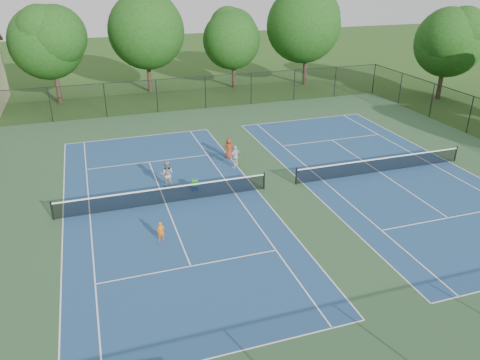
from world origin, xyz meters
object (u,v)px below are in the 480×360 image
object	(u,v)px
bystander_a	(235,157)
ball_hopper	(195,183)
child_player	(161,231)
instructor	(167,174)
tree_back_d	(308,21)
tree_back_a	(50,39)
tree_side_e	(448,39)
tree_back_b	(145,27)
tree_back_c	(234,36)
bystander_c	(229,148)
ball_crate	(195,188)

from	to	relation	value
bystander_a	ball_hopper	xyz separation A→B (m)	(-3.35, -2.54, -0.27)
bystander_a	ball_hopper	world-z (taller)	bystander_a
child_player	instructor	distance (m)	6.02
tree_back_d	ball_hopper	distance (m)	29.81
tree_back_a	instructor	bearing A→B (deg)	-73.49
child_player	instructor	xyz separation A→B (m)	(1.37, 5.85, 0.36)
tree_back_d	tree_side_e	world-z (taller)	tree_back_d
tree_side_e	bystander_a	distance (m)	27.23
instructor	ball_hopper	bearing A→B (deg)	164.94
tree_back_b	instructor	bearing A→B (deg)	-95.94
child_player	tree_back_d	bearing A→B (deg)	48.68
tree_back_c	ball_hopper	world-z (taller)	tree_back_c
bystander_c	ball_crate	bearing A→B (deg)	55.09
child_player	tree_back_a	bearing A→B (deg)	96.04
tree_back_a	tree_back_c	xyz separation A→B (m)	(18.00, 1.00, -0.56)
instructor	tree_back_d	bearing A→B (deg)	-114.09
bystander_c	ball_crate	world-z (taller)	bystander_c
tree_back_a	bystander_a	bearing A→B (deg)	-60.91
tree_back_b	child_player	distance (m)	30.66
tree_back_d	child_player	distance (m)	35.33
instructor	ball_hopper	world-z (taller)	instructor
tree_back_d	tree_back_b	bearing A→B (deg)	173.29
tree_back_b	tree_back_d	xyz separation A→B (m)	(17.00, -2.00, 0.23)
tree_side_e	bystander_c	distance (m)	26.54
tree_back_b	bystander_a	distance (m)	23.21
tree_back_b	bystander_c	xyz separation A→B (m)	(2.41, -20.58, -5.88)
tree_back_d	child_player	size ratio (longest dim) A/B	10.42
tree_back_d	ball_crate	bearing A→B (deg)	-128.23
tree_back_d	ball_crate	xyz separation A→B (m)	(-18.03, -22.89, -6.66)
child_player	bystander_a	bearing A→B (deg)	45.89
tree_back_b	ball_hopper	size ratio (longest dim) A/B	26.02
tree_back_c	bystander_c	world-z (taller)	tree_back_c
child_player	tree_back_c	bearing A→B (deg)	61.50
bystander_c	ball_hopper	world-z (taller)	bystander_c
tree_side_e	ball_crate	bearing A→B (deg)	-155.31
tree_side_e	bystander_a	xyz separation A→B (m)	(-24.68, -10.35, -5.02)
instructor	bystander_c	distance (m)	5.95
tree_back_d	ball_crate	size ratio (longest dim) A/B	27.65
tree_side_e	ball_crate	world-z (taller)	tree_side_e
tree_back_c	ball_crate	size ratio (longest dim) A/B	22.40
tree_back_d	ball_hopper	size ratio (longest dim) A/B	26.89
tree_side_e	bystander_c	world-z (taller)	tree_side_e
tree_back_a	tree_back_b	xyz separation A→B (m)	(9.00, 2.00, 0.56)
tree_back_a	bystander_a	world-z (taller)	tree_back_a
bystander_c	ball_crate	distance (m)	5.54
tree_back_b	tree_back_c	size ratio (longest dim) A/B	1.19
tree_back_b	tree_back_d	size ratio (longest dim) A/B	0.97
tree_back_a	tree_back_c	bearing A→B (deg)	3.18
tree_back_c	tree_back_d	size ratio (longest dim) A/B	0.81
tree_back_b	ball_hopper	bearing A→B (deg)	-92.36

